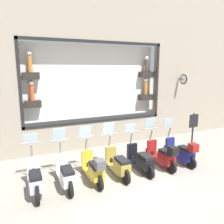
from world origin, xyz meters
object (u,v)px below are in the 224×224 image
at_px(scooter_black_2, 141,160).
at_px(scooter_white_5, 66,174).
at_px(scooter_navy_0, 182,152).
at_px(scooter_olive_3, 118,164).
at_px(scooter_silver_6, 35,179).
at_px(scooter_yellow_4, 94,168).
at_px(scooter_red_1, 163,155).
at_px(shop_sign_post, 193,132).

xyz_separation_m(scooter_black_2, scooter_white_5, (0.01, 2.63, 0.02)).
height_order(scooter_navy_0, scooter_black_2, scooter_navy_0).
distance_m(scooter_olive_3, scooter_silver_6, 2.63).
bearing_deg(scooter_yellow_4, scooter_red_1, -89.97).
bearing_deg(scooter_olive_3, shop_sign_post, -81.08).
distance_m(scooter_navy_0, shop_sign_post, 1.39).
bearing_deg(scooter_white_5, scooter_black_2, -90.17).
xyz_separation_m(scooter_olive_3, scooter_silver_6, (0.00, 2.63, 0.02)).
bearing_deg(scooter_black_2, scooter_olive_3, 89.53).
height_order(scooter_navy_0, scooter_red_1, scooter_red_1).
xyz_separation_m(scooter_red_1, scooter_yellow_4, (-0.00, 2.63, -0.00)).
bearing_deg(scooter_white_5, scooter_red_1, -91.05).
bearing_deg(shop_sign_post, scooter_red_1, 108.09).
height_order(scooter_olive_3, shop_sign_post, shop_sign_post).
distance_m(scooter_red_1, shop_sign_post, 2.15).
height_order(scooter_black_2, scooter_white_5, scooter_white_5).
xyz_separation_m(scooter_silver_6, shop_sign_post, (0.59, -6.38, 0.49)).
distance_m(scooter_navy_0, scooter_yellow_4, 3.50).
bearing_deg(scooter_navy_0, scooter_olive_3, 88.46).
bearing_deg(scooter_silver_6, scooter_yellow_4, -92.23).
bearing_deg(scooter_yellow_4, scooter_olive_3, -85.75).
height_order(scooter_silver_6, shop_sign_post, shop_sign_post).
bearing_deg(scooter_yellow_4, scooter_white_5, 85.72).
relative_size(scooter_black_2, scooter_white_5, 0.99).
bearing_deg(scooter_white_5, scooter_silver_6, 89.83).
height_order(scooter_red_1, scooter_olive_3, scooter_red_1).
distance_m(scooter_red_1, scooter_silver_6, 4.38).
xyz_separation_m(scooter_yellow_4, shop_sign_post, (0.65, -4.63, 0.47)).
height_order(scooter_olive_3, scooter_yellow_4, scooter_olive_3).
xyz_separation_m(scooter_red_1, scooter_white_5, (0.06, 3.50, -0.04)).
height_order(scooter_white_5, shop_sign_post, shop_sign_post).
bearing_deg(scooter_red_1, scooter_black_2, 86.29).
relative_size(scooter_red_1, scooter_white_5, 1.00).
bearing_deg(scooter_silver_6, shop_sign_post, -84.76).
bearing_deg(shop_sign_post, scooter_white_5, 96.10).
relative_size(scooter_red_1, scooter_silver_6, 0.99).
relative_size(scooter_olive_3, scooter_yellow_4, 1.00).
relative_size(scooter_black_2, scooter_yellow_4, 1.00).
bearing_deg(scooter_black_2, shop_sign_post, -78.29).
distance_m(scooter_white_5, scooter_silver_6, 0.88).
distance_m(scooter_black_2, scooter_white_5, 2.63).
height_order(scooter_red_1, scooter_silver_6, scooter_red_1).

